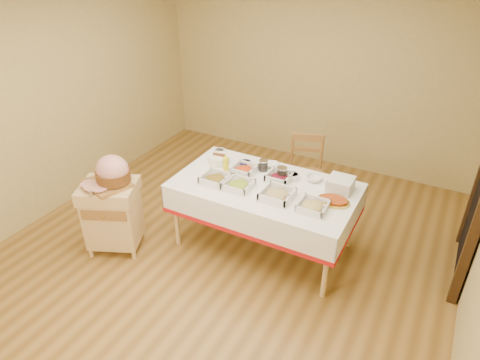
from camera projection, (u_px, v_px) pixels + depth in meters
name	position (u px, v px, depth m)	size (l,w,h in m)	color
room_shell	(223.00, 141.00, 3.90)	(5.00, 5.00, 5.00)	olive
dining_table	(264.00, 198.00, 4.36)	(1.82, 1.02, 0.76)	#D9B577
butcher_cart	(112.00, 213.00, 4.41)	(0.69, 0.64, 0.78)	#D9B577
dining_chair	(305.00, 173.00, 5.09)	(0.52, 0.50, 0.91)	olive
ham_on_board	(112.00, 173.00, 4.19)	(0.47, 0.45, 0.31)	olive
serving_dish_a	(215.00, 179.00, 4.31)	(0.26, 0.26, 0.11)	silver
serving_dish_b	(239.00, 185.00, 4.21)	(0.26, 0.26, 0.10)	silver
serving_dish_c	(277.00, 195.00, 4.05)	(0.29, 0.29, 0.12)	silver
serving_dish_d	(313.00, 206.00, 3.89)	(0.26, 0.26, 0.10)	silver
serving_dish_e	(244.00, 169.00, 4.48)	(0.24, 0.23, 0.11)	silver
serving_dish_f	(279.00, 177.00, 4.34)	(0.25, 0.24, 0.11)	silver
small_bowl_left	(220.00, 152.00, 4.85)	(0.12, 0.12, 0.06)	silver
small_bowl_mid	(245.00, 163.00, 4.61)	(0.12, 0.12, 0.05)	navy
small_bowl_right	(294.00, 176.00, 4.36)	(0.12, 0.12, 0.06)	silver
bowl_white_imported	(271.00, 165.00, 4.60)	(0.15, 0.15, 0.04)	silver
bowl_small_imported	(314.00, 179.00, 4.33)	(0.16, 0.16, 0.05)	silver
preserve_jar_left	(264.00, 166.00, 4.50)	(0.10, 0.10, 0.12)	silver
preserve_jar_right	(282.00, 174.00, 4.35)	(0.11, 0.11, 0.13)	silver
mustard_bottle	(226.00, 163.00, 4.49)	(0.06, 0.06, 0.19)	yellow
bread_basket	(219.00, 159.00, 4.66)	(0.23, 0.23, 0.10)	white
plate_stack	(340.00, 184.00, 4.16)	(0.24, 0.24, 0.13)	silver
brass_platter	(334.00, 201.00, 3.99)	(0.30, 0.22, 0.04)	gold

